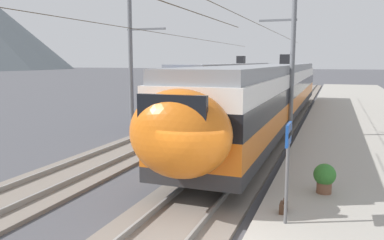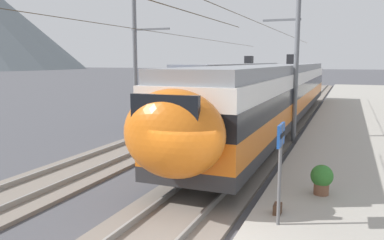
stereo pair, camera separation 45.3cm
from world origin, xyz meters
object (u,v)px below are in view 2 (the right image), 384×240
train_near_platform (279,91)px  catenary_mast_mid (295,55)px  potted_plant_platform_edge (322,177)px  handbag_near_sign (277,209)px  platform_sign (280,152)px  catenary_mast_far_side (137,60)px  train_far_track (237,82)px

train_near_platform → catenary_mast_mid: 5.27m
train_near_platform → potted_plant_platform_edge: train_near_platform is taller
handbag_near_sign → catenary_mast_mid: bearing=5.9°
potted_plant_platform_edge → platform_sign: bearing=162.8°
handbag_near_sign → potted_plant_platform_edge: size_ratio=0.45×
catenary_mast_mid → handbag_near_sign: bearing=-174.1°
potted_plant_platform_edge → catenary_mast_far_side: bearing=53.1°
platform_sign → potted_plant_platform_edge: platform_sign is taller
potted_plant_platform_edge → train_far_track: bearing=21.4°
catenary_mast_far_side → potted_plant_platform_edge: 13.36m
train_far_track → catenary_mast_far_side: catenary_mast_far_side is taller
catenary_mast_mid → platform_sign: 11.22m
catenary_mast_far_side → potted_plant_platform_edge: (-7.77, -10.35, -3.32)m
train_far_track → platform_sign: 25.45m
catenary_mast_far_side → potted_plant_platform_edge: bearing=-126.9°
catenary_mast_far_side → platform_sign: 14.21m
platform_sign → handbag_near_sign: platform_sign is taller
catenary_mast_mid → handbag_near_sign: catenary_mast_mid is taller
train_far_track → catenary_mast_mid: size_ratio=0.64×
catenary_mast_mid → potted_plant_platform_edge: catenary_mast_mid is taller
platform_sign → train_far_track: bearing=17.7°
potted_plant_platform_edge → train_near_platform: bearing=14.7°
train_near_platform → train_far_track: (8.71, 5.12, -0.01)m
train_near_platform → train_far_track: same height
train_near_platform → catenary_mast_far_side: (-5.25, 6.95, 1.91)m
catenary_mast_far_side → catenary_mast_mid: bearing=-85.7°
train_near_platform → potted_plant_platform_edge: bearing=-165.3°
train_near_platform → catenary_mast_mid: size_ratio=0.82×
catenary_mast_mid → train_far_track: bearing=26.2°
handbag_near_sign → platform_sign: bearing=-169.2°
platform_sign → train_near_platform: bearing=9.6°
catenary_mast_far_side → platform_sign: catenary_mast_far_side is taller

